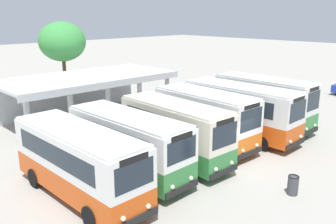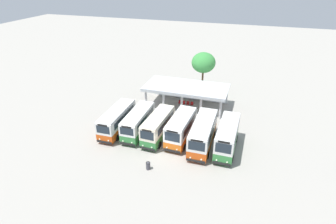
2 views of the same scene
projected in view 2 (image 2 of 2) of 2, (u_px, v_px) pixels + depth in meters
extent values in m
plane|color=#A39E93|center=(164.00, 151.00, 33.87)|extent=(180.00, 180.00, 0.00)
cylinder|color=black|center=(117.00, 138.00, 35.67)|extent=(0.23, 0.90, 0.90)
cylinder|color=black|center=(103.00, 135.00, 36.21)|extent=(0.23, 0.90, 0.90)
cylinder|color=black|center=(132.00, 121.00, 39.68)|extent=(0.23, 0.90, 0.90)
cylinder|color=black|center=(119.00, 118.00, 40.22)|extent=(0.23, 0.90, 0.90)
cube|color=#D14C14|center=(118.00, 125.00, 37.73)|extent=(2.32, 7.67, 1.06)
cube|color=silver|center=(117.00, 116.00, 37.12)|extent=(2.32, 7.67, 1.59)
cube|color=silver|center=(116.00, 110.00, 36.72)|extent=(2.25, 7.44, 0.12)
cube|color=black|center=(104.00, 142.00, 34.65)|extent=(2.09, 0.13, 0.28)
cube|color=#1E2833|center=(103.00, 130.00, 33.87)|extent=(1.80, 0.08, 1.03)
cube|color=black|center=(102.00, 125.00, 33.58)|extent=(1.32, 0.07, 0.24)
cube|color=#1E2833|center=(125.00, 117.00, 36.90)|extent=(0.14, 6.11, 0.87)
cube|color=#1E2833|center=(110.00, 114.00, 37.46)|extent=(0.14, 6.11, 0.87)
sphere|color=#EAEACC|center=(108.00, 141.00, 34.36)|extent=(0.20, 0.20, 0.20)
sphere|color=#EAEACC|center=(100.00, 139.00, 34.67)|extent=(0.20, 0.20, 0.20)
cylinder|color=black|center=(140.00, 140.00, 35.24)|extent=(0.24, 0.90, 0.90)
cylinder|color=black|center=(125.00, 137.00, 35.76)|extent=(0.24, 0.90, 0.90)
cylinder|color=black|center=(151.00, 123.00, 39.06)|extent=(0.24, 0.90, 0.90)
cylinder|color=black|center=(138.00, 121.00, 39.59)|extent=(0.24, 0.90, 0.90)
cube|color=#337F3D|center=(139.00, 127.00, 37.18)|extent=(2.31, 7.30, 1.12)
cube|color=white|center=(138.00, 118.00, 36.57)|extent=(2.31, 7.30, 1.52)
cube|color=white|center=(138.00, 113.00, 36.19)|extent=(2.24, 7.08, 0.12)
cube|color=black|center=(128.00, 144.00, 34.27)|extent=(2.05, 0.14, 0.28)
cube|color=#1E2833|center=(127.00, 131.00, 33.48)|extent=(1.77, 0.09, 0.99)
cube|color=black|center=(126.00, 127.00, 33.21)|extent=(1.29, 0.08, 0.24)
cube|color=#1E2833|center=(146.00, 118.00, 36.36)|extent=(0.16, 5.81, 0.84)
cube|color=#1E2833|center=(131.00, 116.00, 36.91)|extent=(0.16, 5.81, 0.84)
sphere|color=#EAEACC|center=(132.00, 143.00, 33.99)|extent=(0.20, 0.20, 0.20)
sphere|color=#EAEACC|center=(123.00, 141.00, 34.29)|extent=(0.20, 0.20, 0.20)
cylinder|color=black|center=(159.00, 145.00, 34.23)|extent=(0.26, 0.91, 0.90)
cylinder|color=black|center=(144.00, 142.00, 34.85)|extent=(0.26, 0.91, 0.90)
cylinder|color=black|center=(171.00, 128.00, 37.82)|extent=(0.26, 0.91, 0.90)
cylinder|color=black|center=(158.00, 125.00, 38.45)|extent=(0.26, 0.91, 0.90)
cube|color=#337F3D|center=(158.00, 132.00, 36.12)|extent=(2.42, 7.07, 1.08)
cube|color=beige|center=(158.00, 122.00, 35.48)|extent=(2.42, 7.07, 1.71)
cube|color=beige|center=(158.00, 116.00, 35.05)|extent=(2.35, 6.86, 0.12)
cube|color=black|center=(147.00, 149.00, 33.38)|extent=(2.01, 0.19, 0.28)
cube|color=#1E2833|center=(147.00, 136.00, 32.56)|extent=(1.73, 0.13, 1.11)
cube|color=black|center=(147.00, 131.00, 32.25)|extent=(1.27, 0.11, 0.24)
cube|color=#1E2833|center=(166.00, 123.00, 35.21)|extent=(0.29, 5.58, 0.94)
cube|color=#1E2833|center=(151.00, 120.00, 35.86)|extent=(0.29, 5.58, 0.94)
sphere|color=#EAEACC|center=(152.00, 147.00, 33.06)|extent=(0.20, 0.20, 0.20)
sphere|color=#EAEACC|center=(143.00, 146.00, 33.42)|extent=(0.20, 0.20, 0.20)
cylinder|color=black|center=(184.00, 147.00, 33.77)|extent=(0.26, 0.91, 0.90)
cylinder|color=black|center=(167.00, 144.00, 34.44)|extent=(0.26, 0.91, 0.90)
cylinder|color=black|center=(193.00, 131.00, 37.21)|extent=(0.26, 0.91, 0.90)
cylinder|color=black|center=(178.00, 128.00, 37.88)|extent=(0.26, 0.91, 0.90)
cube|color=orange|center=(181.00, 134.00, 35.60)|extent=(2.57, 6.77, 1.10)
cube|color=white|center=(181.00, 124.00, 34.93)|extent=(2.57, 6.77, 1.80)
cube|color=white|center=(181.00, 117.00, 34.49)|extent=(2.50, 6.57, 0.12)
cube|color=black|center=(172.00, 151.00, 33.00)|extent=(2.17, 0.20, 0.28)
cube|color=#1E2833|center=(172.00, 137.00, 32.15)|extent=(1.87, 0.13, 1.17)
cube|color=black|center=(172.00, 132.00, 31.81)|extent=(1.37, 0.11, 0.24)
cube|color=#1E2833|center=(190.00, 125.00, 34.64)|extent=(0.28, 5.34, 0.99)
cube|color=#1E2833|center=(173.00, 122.00, 35.34)|extent=(0.28, 5.34, 0.99)
sphere|color=#EAEACC|center=(177.00, 150.00, 32.67)|extent=(0.20, 0.20, 0.20)
sphere|color=#EAEACC|center=(167.00, 148.00, 33.05)|extent=(0.20, 0.20, 0.20)
cylinder|color=black|center=(208.00, 155.00, 32.29)|extent=(0.23, 0.90, 0.90)
cylinder|color=black|center=(189.00, 152.00, 32.87)|extent=(0.23, 0.90, 0.90)
cylinder|color=black|center=(214.00, 134.00, 36.41)|extent=(0.23, 0.90, 0.90)
cylinder|color=black|center=(198.00, 132.00, 36.99)|extent=(0.23, 0.90, 0.90)
cube|color=#D14C14|center=(203.00, 139.00, 34.40)|extent=(2.40, 7.86, 1.19)
cube|color=silver|center=(203.00, 129.00, 33.71)|extent=(2.40, 7.86, 1.76)
cube|color=silver|center=(204.00, 122.00, 33.28)|extent=(2.32, 7.63, 0.12)
cube|color=black|center=(196.00, 161.00, 31.26)|extent=(2.20, 0.12, 0.28)
cube|color=#1E2833|center=(197.00, 146.00, 30.38)|extent=(1.89, 0.07, 1.14)
cube|color=black|center=(197.00, 141.00, 30.06)|extent=(1.39, 0.07, 0.24)
cube|color=#1E2833|center=(213.00, 130.00, 33.47)|extent=(0.11, 6.27, 0.97)
cube|color=#1E2833|center=(194.00, 127.00, 34.08)|extent=(0.11, 6.27, 0.97)
sphere|color=#EAEACC|center=(201.00, 160.00, 30.96)|extent=(0.20, 0.20, 0.20)
sphere|color=#EAEACC|center=(190.00, 158.00, 31.30)|extent=(0.20, 0.20, 0.20)
cylinder|color=black|center=(232.00, 159.00, 31.75)|extent=(0.23, 0.90, 0.90)
cylinder|color=black|center=(215.00, 155.00, 32.33)|extent=(0.23, 0.90, 0.90)
cylinder|color=black|center=(236.00, 139.00, 35.47)|extent=(0.23, 0.90, 0.90)
cylinder|color=black|center=(221.00, 136.00, 36.04)|extent=(0.23, 0.90, 0.90)
cube|color=#337F3D|center=(226.00, 143.00, 33.65)|extent=(2.22, 7.15, 1.19)
cube|color=silver|center=(228.00, 132.00, 32.95)|extent=(2.22, 7.15, 1.86)
cube|color=silver|center=(229.00, 125.00, 32.49)|extent=(2.15, 6.94, 0.12)
cube|color=black|center=(222.00, 164.00, 30.84)|extent=(2.03, 0.12, 0.28)
cube|color=#1E2833|center=(223.00, 148.00, 29.94)|extent=(1.75, 0.07, 1.21)
cube|color=black|center=(224.00, 142.00, 29.59)|extent=(1.28, 0.07, 0.24)
cube|color=#1E2833|center=(237.00, 133.00, 32.71)|extent=(0.11, 5.70, 1.03)
cube|color=#1E2833|center=(219.00, 130.00, 33.31)|extent=(0.11, 5.70, 1.03)
sphere|color=#EAEACC|center=(227.00, 162.00, 30.54)|extent=(0.20, 0.20, 0.20)
sphere|color=#EAEACC|center=(217.00, 160.00, 30.88)|extent=(0.20, 0.20, 0.20)
cylinder|color=silver|center=(146.00, 98.00, 43.68)|extent=(0.36, 0.36, 3.20)
cylinder|color=silver|center=(164.00, 101.00, 42.88)|extent=(0.36, 0.36, 3.20)
cylinder|color=silver|center=(182.00, 103.00, 42.09)|extent=(0.36, 0.36, 3.20)
cylinder|color=silver|center=(201.00, 106.00, 41.29)|extent=(0.36, 0.36, 3.20)
cylinder|color=silver|center=(220.00, 109.00, 40.49)|extent=(0.36, 0.36, 3.20)
cube|color=silver|center=(190.00, 90.00, 46.67)|extent=(12.51, 0.20, 3.20)
cube|color=silver|center=(186.00, 87.00, 43.51)|extent=(13.01, 6.33, 0.20)
cube|color=silver|center=(181.00, 96.00, 40.99)|extent=(13.01, 0.10, 0.28)
cylinder|color=slate|center=(181.00, 105.00, 44.78)|extent=(0.03, 0.03, 0.44)
cylinder|color=slate|center=(178.00, 105.00, 44.86)|extent=(0.03, 0.03, 0.44)
cylinder|color=slate|center=(181.00, 104.00, 45.08)|extent=(0.03, 0.03, 0.44)
cylinder|color=slate|center=(179.00, 104.00, 45.16)|extent=(0.03, 0.03, 0.44)
cube|color=#B21E1E|center=(180.00, 103.00, 44.86)|extent=(0.45, 0.45, 0.04)
cube|color=#B21E1E|center=(180.00, 101.00, 44.94)|extent=(0.44, 0.05, 0.40)
cylinder|color=slate|center=(184.00, 105.00, 44.58)|extent=(0.03, 0.03, 0.44)
cylinder|color=slate|center=(182.00, 105.00, 44.67)|extent=(0.03, 0.03, 0.44)
cylinder|color=slate|center=(185.00, 104.00, 44.88)|extent=(0.03, 0.03, 0.44)
cylinder|color=slate|center=(183.00, 104.00, 44.97)|extent=(0.03, 0.03, 0.44)
cube|color=#B21E1E|center=(184.00, 103.00, 44.66)|extent=(0.45, 0.45, 0.04)
cube|color=#B21E1E|center=(184.00, 102.00, 44.74)|extent=(0.44, 0.05, 0.40)
cylinder|color=slate|center=(189.00, 106.00, 44.42)|extent=(0.03, 0.03, 0.44)
cylinder|color=slate|center=(186.00, 106.00, 44.51)|extent=(0.03, 0.03, 0.44)
cylinder|color=slate|center=(189.00, 105.00, 44.72)|extent=(0.03, 0.03, 0.44)
cylinder|color=slate|center=(187.00, 105.00, 44.81)|extent=(0.03, 0.03, 0.44)
cube|color=#B21E1E|center=(188.00, 104.00, 44.50)|extent=(0.45, 0.45, 0.04)
cube|color=#B21E1E|center=(188.00, 102.00, 44.58)|extent=(0.44, 0.05, 0.40)
cylinder|color=slate|center=(193.00, 107.00, 44.21)|extent=(0.03, 0.03, 0.44)
cylinder|color=slate|center=(190.00, 106.00, 44.30)|extent=(0.03, 0.03, 0.44)
cylinder|color=slate|center=(193.00, 106.00, 44.51)|extent=(0.03, 0.03, 0.44)
cylinder|color=slate|center=(191.00, 105.00, 44.60)|extent=(0.03, 0.03, 0.44)
cube|color=#B21E1E|center=(192.00, 105.00, 44.30)|extent=(0.45, 0.45, 0.04)
cube|color=#B21E1E|center=(192.00, 103.00, 44.37)|extent=(0.44, 0.05, 0.40)
cylinder|color=brown|center=(202.00, 82.00, 48.85)|extent=(0.32, 0.32, 4.01)
ellipsoid|color=green|center=(203.00, 63.00, 47.22)|extent=(4.09, 4.09, 3.47)
cylinder|color=#3F3F47|center=(148.00, 166.00, 30.62)|extent=(0.48, 0.48, 0.85)
torus|color=black|center=(148.00, 163.00, 30.42)|extent=(0.49, 0.49, 0.06)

